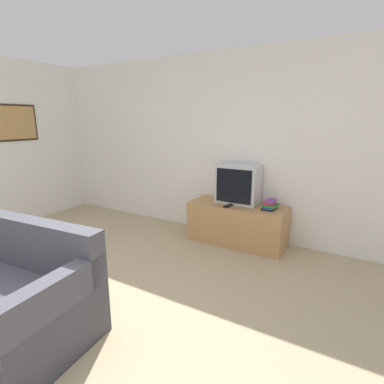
# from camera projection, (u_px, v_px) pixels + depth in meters

# --- Properties ---
(ground_plane) EXTENTS (14.00, 14.00, 0.00)m
(ground_plane) POSITION_uv_depth(u_px,v_px,m) (37.00, 362.00, 2.13)
(ground_plane) COLOR tan
(wall_back) EXTENTS (9.00, 0.06, 2.60)m
(wall_back) POSITION_uv_depth(u_px,v_px,m) (221.00, 146.00, 4.37)
(wall_back) COLOR white
(wall_back) RESTS_ON ground_plane
(tv_stand) EXTENTS (1.32, 0.52, 0.55)m
(tv_stand) POSITION_uv_depth(u_px,v_px,m) (237.00, 224.00, 4.14)
(tv_stand) COLOR tan
(tv_stand) RESTS_ON ground_plane
(television) EXTENTS (0.57, 0.34, 0.53)m
(television) POSITION_uv_depth(u_px,v_px,m) (238.00, 184.00, 4.11)
(television) COLOR silver
(television) RESTS_ON tv_stand
(book_stack) EXTENTS (0.19, 0.23, 0.13)m
(book_stack) POSITION_uv_depth(u_px,v_px,m) (270.00, 205.00, 3.85)
(book_stack) COLOR black
(book_stack) RESTS_ON tv_stand
(remote_on_stand) EXTENTS (0.08, 0.16, 0.02)m
(remote_on_stand) POSITION_uv_depth(u_px,v_px,m) (228.00, 206.00, 3.97)
(remote_on_stand) COLOR black
(remote_on_stand) RESTS_ON tv_stand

